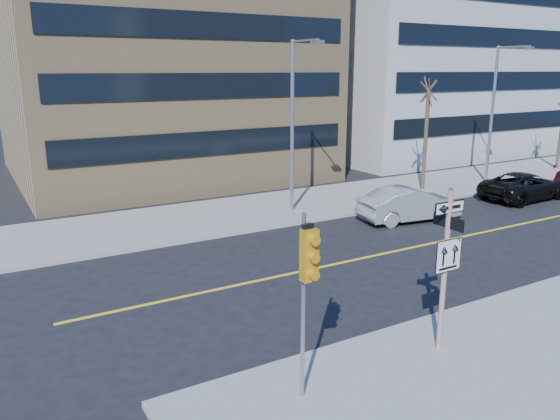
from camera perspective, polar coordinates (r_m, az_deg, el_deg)
ground at (r=16.13m, az=9.67°, el=-10.82°), size 120.00×120.00×0.00m
far_sidewalk at (r=36.55m, az=19.46°, el=3.02°), size 66.00×6.00×0.15m
road_centerline at (r=27.16m, az=23.93°, el=-1.34°), size 40.00×0.14×0.01m
sign_pole at (r=13.55m, az=16.92°, el=-5.15°), size 0.92×0.92×4.06m
traffic_signal at (r=10.76m, az=2.93°, el=-6.30°), size 0.32×0.45×4.00m
parked_car_b at (r=25.87m, az=13.38°, el=0.59°), size 2.36×5.00×1.58m
parked_car_c at (r=32.20m, az=24.18°, el=2.30°), size 2.60×5.37×1.47m
streetlight_a at (r=25.76m, az=1.57°, el=9.86°), size 0.55×2.25×8.00m
streetlight_b at (r=35.19m, az=21.66°, el=10.12°), size 0.55×2.25×8.00m
street_tree_west at (r=31.77m, az=15.27°, el=11.65°), size 1.80×1.80×6.35m
building_brick at (r=37.92m, az=-13.11°, el=17.43°), size 18.00×18.00×18.00m
building_grey_mid at (r=48.52m, az=13.94°, el=14.90°), size 20.00×16.00×15.00m
building_grey_far at (r=66.51m, az=25.66°, el=14.16°), size 18.00×18.00×16.00m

